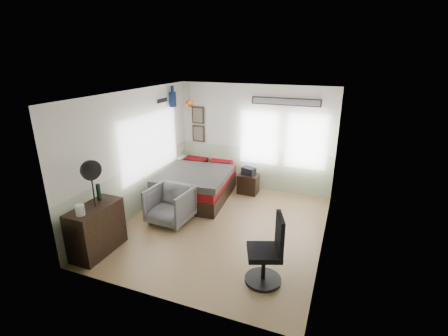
{
  "coord_description": "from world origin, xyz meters",
  "views": [
    {
      "loc": [
        2.2,
        -5.49,
        3.39
      ],
      "look_at": [
        -0.1,
        0.4,
        1.15
      ],
      "focal_mm": 26.0,
      "sensor_mm": 36.0,
      "label": 1
    }
  ],
  "objects_px": {
    "dresser": "(97,229)",
    "task_chair": "(268,256)",
    "armchair": "(170,205)",
    "nightstand": "(248,184)",
    "bed": "(198,183)"
  },
  "relations": [
    {
      "from": "bed",
      "to": "task_chair",
      "type": "distance_m",
      "value": 3.52
    },
    {
      "from": "bed",
      "to": "task_chair",
      "type": "relative_size",
      "value": 2.04
    },
    {
      "from": "armchair",
      "to": "task_chair",
      "type": "distance_m",
      "value": 2.64
    },
    {
      "from": "armchair",
      "to": "nightstand",
      "type": "bearing_deg",
      "value": 65.6
    },
    {
      "from": "dresser",
      "to": "task_chair",
      "type": "relative_size",
      "value": 0.87
    },
    {
      "from": "dresser",
      "to": "nightstand",
      "type": "xyz_separation_m",
      "value": [
        1.73,
        3.49,
        -0.2
      ]
    },
    {
      "from": "bed",
      "to": "dresser",
      "type": "relative_size",
      "value": 2.33
    },
    {
      "from": "dresser",
      "to": "armchair",
      "type": "relative_size",
      "value": 1.17
    },
    {
      "from": "bed",
      "to": "armchair",
      "type": "height_order",
      "value": "armchair"
    },
    {
      "from": "bed",
      "to": "nightstand",
      "type": "relative_size",
      "value": 4.72
    },
    {
      "from": "task_chair",
      "to": "bed",
      "type": "bearing_deg",
      "value": 112.6
    },
    {
      "from": "bed",
      "to": "nightstand",
      "type": "xyz_separation_m",
      "value": [
        1.12,
        0.64,
        -0.1
      ]
    },
    {
      "from": "armchair",
      "to": "nightstand",
      "type": "height_order",
      "value": "armchair"
    },
    {
      "from": "nightstand",
      "to": "task_chair",
      "type": "relative_size",
      "value": 0.43
    },
    {
      "from": "dresser",
      "to": "armchair",
      "type": "xyz_separation_m",
      "value": [
        0.65,
        1.44,
        -0.06
      ]
    }
  ]
}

